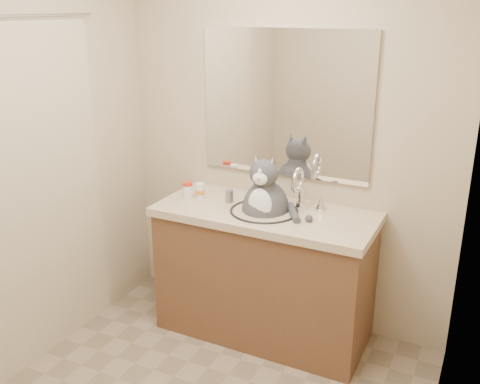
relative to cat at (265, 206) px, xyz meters
name	(u,v)px	position (x,y,z in m)	size (l,w,h in m)	color
room	(176,207)	(0.00, -0.97, 0.33)	(2.22, 2.52, 2.42)	gray
vanity	(264,270)	(0.00, 0.00, -0.43)	(1.34, 0.59, 1.12)	brown
mirror	(285,104)	(0.00, 0.27, 0.58)	(1.10, 0.02, 0.90)	white
shower_curtain	(23,200)	(-1.05, -0.87, 0.16)	(0.02, 1.30, 1.93)	beige
cat	(265,206)	(0.00, 0.00, 0.00)	(0.43, 0.34, 0.57)	#46464B
pill_bottle_redcap	(188,190)	(-0.54, -0.01, 0.03)	(0.07, 0.07, 0.10)	white
pill_bottle_orange	(200,191)	(-0.46, 0.02, 0.02)	(0.07, 0.07, 0.10)	white
grey_canister	(229,196)	(-0.26, 0.03, 0.02)	(0.05, 0.05, 0.08)	slate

